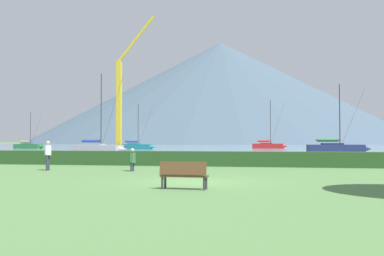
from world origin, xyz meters
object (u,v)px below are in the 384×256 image
Objects in this scene: sailboat_slip_6 at (98,148)px; park_bench_under_tree at (184,174)px; person_standing_walker at (48,153)px; sailboat_slip_2 at (336,148)px; sailboat_slip_4 at (29,146)px; person_seated_viewer at (132,159)px; sailboat_slip_7 at (268,145)px; sailboat_slip_0 at (136,146)px; dock_crane at (120,108)px.

park_bench_under_tree is at bearing -56.35° from sailboat_slip_6.
sailboat_slip_2 is at bearing 56.79° from person_standing_walker.
sailboat_slip_4 is 79.11m from person_seated_viewer.
person_standing_walker is (11.01, -32.94, 0.30)m from sailboat_slip_6.
person_seated_viewer is (-6.50, -77.29, 0.02)m from sailboat_slip_7.
sailboat_slip_7 is 6.73× the size of person_standing_walker.
person_standing_walker reaches higher than park_bench_under_tree.
sailboat_slip_7 is (25.87, 17.20, 0.05)m from sailboat_slip_0.
sailboat_slip_2 is 42.08m from person_seated_viewer.
sailboat_slip_7 is 8.88× the size of person_seated_viewer.
sailboat_slip_6 is at bearing -81.26° from dock_crane.
person_standing_walker is at bearing -91.08° from sailboat_slip_7.
sailboat_slip_0 is 1.12× the size of sailboat_slip_4.
dock_crane is (-18.16, 47.79, 6.64)m from person_seated_viewer.
park_bench_under_tree is at bearing -109.55° from sailboat_slip_2.
park_bench_under_tree is at bearing -45.25° from person_standing_walker.
sailboat_slip_2 reaches higher than park_bench_under_tree.
sailboat_slip_2 is at bearing -17.82° from sailboat_slip_4.
person_standing_walker is 50.28m from dock_crane.
sailboat_slip_0 is at bearing -139.16° from sailboat_slip_7.
sailboat_slip_4 is at bearing 129.62° from person_seated_viewer.
sailboat_slip_2 is at bearing 72.08° from person_seated_viewer.
sailboat_slip_0 is 41.20m from sailboat_slip_2.
sailboat_slip_6 is 45.62m from park_bench_under_tree.
sailboat_slip_2 is 66.75m from sailboat_slip_4.
person_seated_viewer is (-4.55, 8.15, 0.16)m from park_bench_under_tree.
sailboat_slip_7 is at bearing 97.98° from sailboat_slip_2.
sailboat_slip_7 is at bearing 76.43° from person_standing_walker.
sailboat_slip_0 reaches higher than sailboat_slip_4.
sailboat_slip_0 is 62.09m from person_standing_walker.
park_bench_under_tree is (-11.43, -47.07, -0.17)m from sailboat_slip_2.
dock_crane is at bearing -82.46° from sailboat_slip_0.
sailboat_slip_0 is at bearing 98.29° from person_standing_walker.
person_seated_viewer is 4.85m from person_standing_walker.
sailboat_slip_7 is at bearing 70.51° from sailboat_slip_6.
sailboat_slip_6 is 0.47× the size of dock_crane.
person_standing_walker is (-11.33, -77.56, 0.31)m from sailboat_slip_7.
sailboat_slip_2 is 0.41× the size of dock_crane.
sailboat_slip_4 is 0.35× the size of dock_crane.
person_seated_viewer is at bearing 122.34° from park_bench_under_tree.
dock_crane is (27.47, -16.84, 6.74)m from sailboat_slip_4.
sailboat_slip_6 is 0.97× the size of sailboat_slip_7.
sailboat_slip_2 reaches higher than sailboat_slip_4.
sailboat_slip_7 is at bearing 18.48° from sailboat_slip_4.
sailboat_slip_2 is (35.35, -21.16, 0.08)m from sailboat_slip_0.
dock_crane is (-2.32, 15.12, 6.66)m from sailboat_slip_6.
sailboat_slip_4 is at bearing 127.76° from park_bench_under_tree.
park_bench_under_tree is 0.07× the size of dock_crane.
person_standing_walker is at bearing -53.02° from sailboat_slip_4.
dock_crane reaches higher than park_bench_under_tree.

